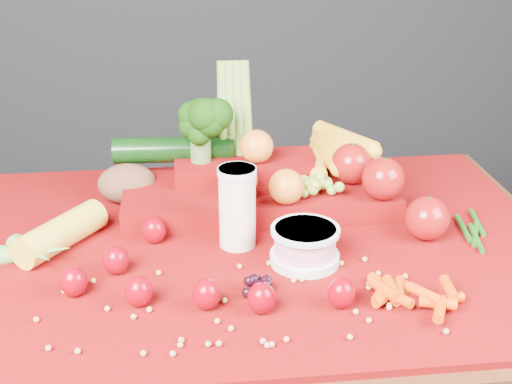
{
  "coord_description": "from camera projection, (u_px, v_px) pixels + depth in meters",
  "views": [
    {
      "loc": [
        -0.13,
        -1.11,
        1.35
      ],
      "look_at": [
        0.0,
        0.02,
        0.85
      ],
      "focal_mm": 50.0,
      "sensor_mm": 36.0,
      "label": 1
    }
  ],
  "objects": [
    {
      "name": "table",
      "position": [
        257.0,
        294.0,
        1.3
      ],
      "size": [
        1.1,
        0.8,
        0.75
      ],
      "color": "#361B0C",
      "rests_on": "ground"
    },
    {
      "name": "red_cloth",
      "position": [
        257.0,
        245.0,
        1.26
      ],
      "size": [
        1.05,
        0.75,
        0.01
      ],
      "primitive_type": "cube",
      "color": "#69030A",
      "rests_on": "table"
    },
    {
      "name": "milk_glass",
      "position": [
        237.0,
        204.0,
        1.22
      ],
      "size": [
        0.07,
        0.07,
        0.14
      ],
      "rotation": [
        0.0,
        0.0,
        0.12
      ],
      "color": "beige",
      "rests_on": "red_cloth"
    },
    {
      "name": "yogurt_bowl",
      "position": [
        305.0,
        244.0,
        1.18
      ],
      "size": [
        0.12,
        0.12,
        0.06
      ],
      "rotation": [
        0.0,
        0.0,
        -0.15
      ],
      "color": "silver",
      "rests_on": "red_cloth"
    },
    {
      "name": "strawberry_scatter",
      "position": [
        182.0,
        276.0,
        1.1
      ],
      "size": [
        0.44,
        0.28,
        0.05
      ],
      "color": "#85000B",
      "rests_on": "red_cloth"
    },
    {
      "name": "dark_grape_cluster",
      "position": [
        260.0,
        285.0,
        1.1
      ],
      "size": [
        0.06,
        0.05,
        0.03
      ],
      "primitive_type": null,
      "color": "black",
      "rests_on": "red_cloth"
    },
    {
      "name": "soybean_scatter",
      "position": [
        273.0,
        301.0,
        1.07
      ],
      "size": [
        0.84,
        0.24,
        0.01
      ],
      "primitive_type": null,
      "color": "#B27F4C",
      "rests_on": "red_cloth"
    },
    {
      "name": "corn_ear",
      "position": [
        41.0,
        246.0,
        1.2
      ],
      "size": [
        0.25,
        0.26,
        0.06
      ],
      "rotation": [
        0.0,
        0.0,
        0.93
      ],
      "color": "gold",
      "rests_on": "red_cloth"
    },
    {
      "name": "potato",
      "position": [
        127.0,
        184.0,
        1.4
      ],
      "size": [
        0.12,
        0.08,
        0.08
      ],
      "primitive_type": "ellipsoid",
      "color": "#4E3121",
      "rests_on": "red_cloth"
    },
    {
      "name": "baby_carrot_pile",
      "position": [
        417.0,
        295.0,
        1.07
      ],
      "size": [
        0.17,
        0.18,
        0.03
      ],
      "primitive_type": null,
      "color": "#C53E06",
      "rests_on": "red_cloth"
    },
    {
      "name": "green_bean_pile",
      "position": [
        476.0,
        230.0,
        1.29
      ],
      "size": [
        0.14,
        0.12,
        0.01
      ],
      "primitive_type": null,
      "color": "#184F12",
      "rests_on": "red_cloth"
    },
    {
      "name": "produce_mound",
      "position": [
        271.0,
        177.0,
        1.38
      ],
      "size": [
        0.6,
        0.37,
        0.27
      ],
      "color": "#69030A",
      "rests_on": "red_cloth"
    }
  ]
}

